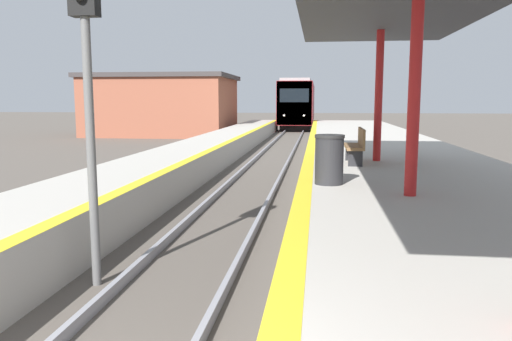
{
  "coord_description": "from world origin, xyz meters",
  "views": [
    {
      "loc": [
        1.89,
        -2.17,
        2.51
      ],
      "look_at": [
        -0.06,
        13.51,
        0.29
      ],
      "focal_mm": 35.0,
      "sensor_mm": 36.0,
      "label": 1
    }
  ],
  "objects_px": {
    "signal_near": "(86,52)",
    "bench": "(356,145)",
    "train": "(298,104)",
    "trash_bin": "(329,159)"
  },
  "relations": [
    {
      "from": "signal_near",
      "to": "trash_bin",
      "type": "bearing_deg",
      "value": 47.91
    },
    {
      "from": "signal_near",
      "to": "bench",
      "type": "height_order",
      "value": "signal_near"
    },
    {
      "from": "train",
      "to": "signal_near",
      "type": "xyz_separation_m",
      "value": [
        -1.09,
        -41.37,
        0.95
      ]
    },
    {
      "from": "signal_near",
      "to": "bench",
      "type": "relative_size",
      "value": 2.84
    },
    {
      "from": "bench",
      "to": "train",
      "type": "bearing_deg",
      "value": 94.8
    },
    {
      "from": "trash_bin",
      "to": "bench",
      "type": "height_order",
      "value": "trash_bin"
    },
    {
      "from": "trash_bin",
      "to": "train",
      "type": "bearing_deg",
      "value": 93.21
    },
    {
      "from": "signal_near",
      "to": "train",
      "type": "bearing_deg",
      "value": 88.49
    },
    {
      "from": "trash_bin",
      "to": "bench",
      "type": "distance_m",
      "value": 3.46
    },
    {
      "from": "train",
      "to": "bench",
      "type": "bearing_deg",
      "value": -85.2
    }
  ]
}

